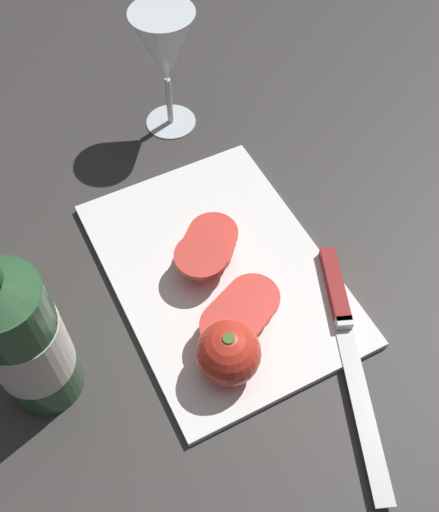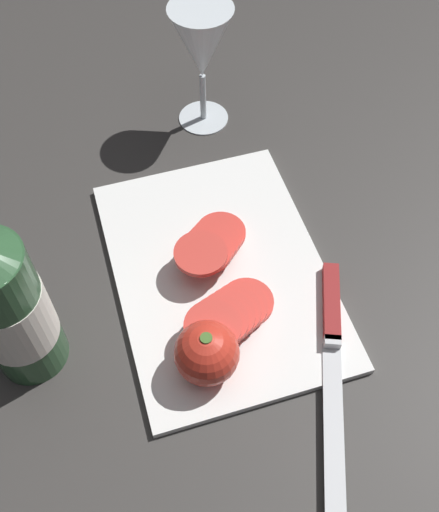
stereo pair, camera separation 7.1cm
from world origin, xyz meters
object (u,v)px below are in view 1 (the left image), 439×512
wine_glass (165,51)px  knife (341,313)px  wine_bottle (22,338)px  tomato_slice_stack_far (241,311)px  tomato_slice_stack_near (208,245)px  whole_tomato (228,353)px

wine_glass → knife: (0.40, 0.04, -0.11)m
wine_bottle → knife: bearing=76.4°
wine_bottle → wine_glass: bearing=137.3°
wine_glass → tomato_slice_stack_far: 0.37m
tomato_slice_stack_near → wine_glass: bearing=166.3°
wine_glass → whole_tomato: (0.40, -0.11, -0.08)m
tomato_slice_stack_far → wine_bottle: bearing=-98.1°
knife → tomato_slice_stack_near: bearing=-124.3°
tomato_slice_stack_near → whole_tomato: bearing=-18.3°
whole_tomato → knife: (0.00, 0.15, -0.03)m
wine_bottle → wine_glass: 0.43m
wine_glass → whole_tomato: wine_glass is taller
wine_glass → knife: wine_glass is taller
whole_tomato → wine_bottle: bearing=-113.1°
tomato_slice_stack_near → tomato_slice_stack_far: 0.10m
wine_bottle → tomato_slice_stack_far: (0.03, 0.22, -0.08)m
knife → tomato_slice_stack_far: 0.12m
whole_tomato → tomato_slice_stack_near: (-0.15, 0.05, -0.02)m
wine_bottle → tomato_slice_stack_near: bearing=106.3°
wine_glass → tomato_slice_stack_far: wine_glass is taller
wine_bottle → tomato_slice_stack_near: 0.25m
wine_glass → whole_tomato: bearing=-15.4°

